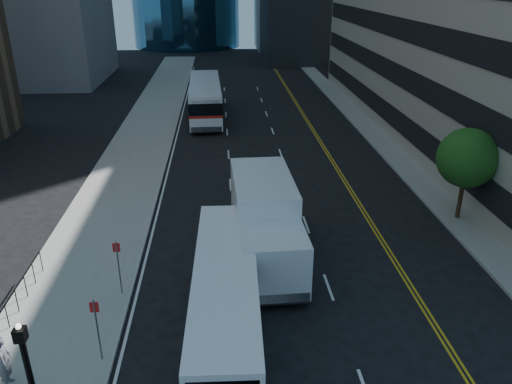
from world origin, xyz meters
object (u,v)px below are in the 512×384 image
street_tree (468,158)px  bus_rear (205,98)px  box_truck (265,222)px  bus_front (226,296)px  pedestrian (4,361)px

street_tree → bus_rear: street_tree is taller
street_tree → box_truck: (-11.07, -3.49, -1.62)m
street_tree → box_truck: 11.72m
bus_front → street_tree: bearing=34.7°
bus_front → box_truck: size_ratio=1.33×
box_truck → pedestrian: box_truck is taller
pedestrian → bus_front: bearing=-86.0°
box_truck → pedestrian: bearing=-142.2°
box_truck → pedestrian: (-9.09, -7.52, -0.89)m
street_tree → pedestrian: bearing=-151.4°
bus_rear → pedestrian: bus_rear is taller
street_tree → box_truck: street_tree is taller
bus_rear → box_truck: (3.37, -26.78, 0.19)m
bus_front → pedestrian: size_ratio=5.45×
bus_front → bus_rear: (-1.44, 31.77, 0.33)m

